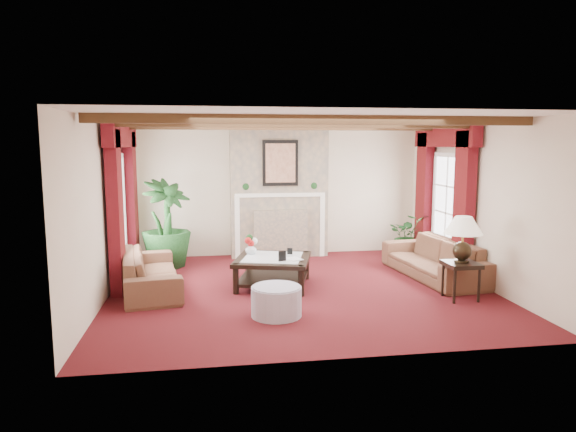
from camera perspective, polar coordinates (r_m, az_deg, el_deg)
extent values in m
plane|color=#400B12|center=(8.39, 1.38, -8.11)|extent=(6.00, 6.00, 0.00)
plane|color=white|center=(8.07, 1.45, 10.63)|extent=(6.00, 6.00, 0.00)
cube|color=beige|center=(10.83, -1.16, 2.81)|extent=(6.00, 0.02, 2.70)
cube|color=beige|center=(8.15, -19.83, 0.62)|extent=(0.02, 5.50, 2.70)
cube|color=beige|center=(9.14, 20.27, 1.35)|extent=(0.02, 5.50, 2.70)
imported|color=#3A0F17|center=(8.53, -15.03, -5.25)|extent=(2.31, 1.26, 0.83)
imported|color=#3A0F17|center=(9.38, 15.85, -3.89)|extent=(2.42, 1.15, 0.89)
imported|color=black|center=(10.05, -13.35, -2.88)|extent=(2.61, 2.61, 0.94)
imported|color=black|center=(10.87, 13.36, -2.65)|extent=(1.39, 1.43, 0.72)
cylinder|color=#9690A3|center=(7.08, -1.30, -9.48)|extent=(0.69, 0.69, 0.40)
imported|color=silver|center=(8.68, -4.14, -3.67)|extent=(0.24, 0.25, 0.19)
imported|color=black|center=(8.21, 0.10, -4.04)|extent=(0.21, 0.16, 0.27)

